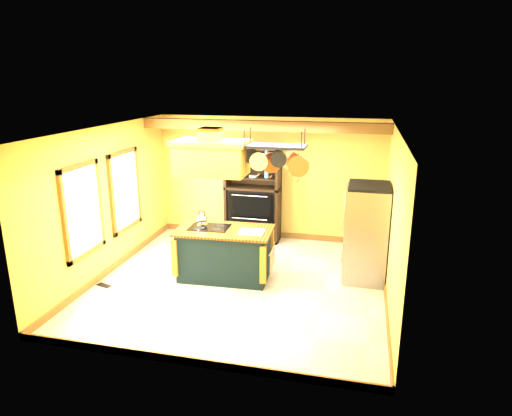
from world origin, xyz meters
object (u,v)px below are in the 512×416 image
at_px(hutch, 253,203).
at_px(range_hood, 211,156).
at_px(kitchen_island, 224,253).
at_px(refrigerator, 366,235).
at_px(pot_rack, 276,154).

bearing_deg(hutch, range_hood, -96.01).
relative_size(kitchen_island, range_hood, 1.35).
height_order(refrigerator, hutch, hutch).
xyz_separation_m(kitchen_island, hutch, (0.02, 2.11, 0.36)).
height_order(pot_rack, refrigerator, pot_rack).
bearing_deg(pot_rack, range_hood, 180.00).
relative_size(pot_rack, hutch, 0.53).
height_order(kitchen_island, hutch, hutch).
xyz_separation_m(kitchen_island, range_hood, (-0.20, -0.00, 1.76)).
distance_m(range_hood, pot_rack, 1.12).
bearing_deg(refrigerator, pot_rack, -160.75).
height_order(pot_rack, hutch, pot_rack).
xyz_separation_m(range_hood, pot_rack, (1.11, 0.00, 0.08)).
relative_size(pot_rack, refrigerator, 0.66).
bearing_deg(hutch, pot_rack, -67.13).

